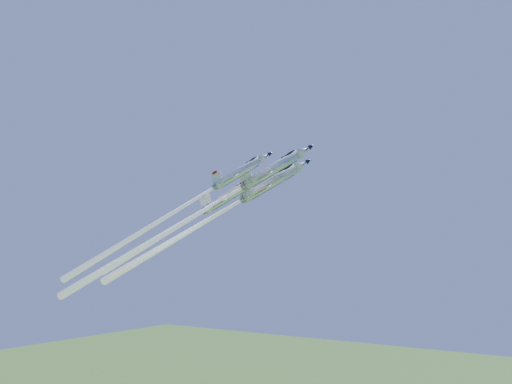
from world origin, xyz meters
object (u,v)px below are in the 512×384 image
Objects in this scene: jet_left at (205,222)px; jet_slot at (183,223)px; jet_lead at (182,224)px; jet_right at (165,218)px.

jet_slot is (-2.85, -4.02, -0.43)m from jet_left.
jet_left is 4.95m from jet_slot.
jet_lead is 1.17× the size of jet_left.
jet_left is (1.46, 6.07, 0.65)m from jet_lead.
jet_lead is 6.27m from jet_left.
jet_slot is at bearing -53.12° from jet_left.
jet_right is at bearing -17.34° from jet_slot.
jet_slot is (-1.39, 2.05, 0.23)m from jet_lead.
jet_slot is (-0.04, 5.77, -0.92)m from jet_right.
jet_lead is 1.45× the size of jet_slot.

